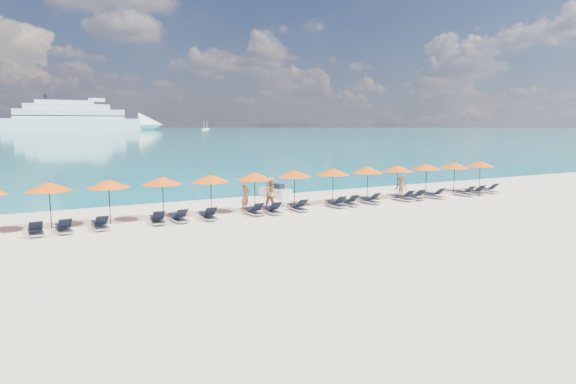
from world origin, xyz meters
name	(u,v)px	position (x,y,z in m)	size (l,w,h in m)	color
ground	(316,223)	(0.00, 0.00, 0.00)	(1400.00, 1400.00, 0.00)	beige
sea	(44,129)	(0.00, 660.00, 0.01)	(1600.00, 1300.00, 0.01)	#1FA9B2
cruise_ship	(88,119)	(37.16, 507.38, 10.94)	(151.78, 29.45, 42.04)	white
sailboat_near	(204,129)	(144.49, 463.65, 0.99)	(5.25, 1.75, 9.62)	white
sailboat_far	(207,128)	(185.68, 578.22, 1.05)	(5.61, 1.87, 10.28)	white
jetski	(275,191)	(2.18, 9.03, 0.36)	(1.56, 2.61, 0.87)	silver
beachgoer_a	(245,195)	(-1.85, 4.70, 0.93)	(0.68, 0.44, 1.86)	tan
beachgoer_b	(272,194)	(-0.32, 4.40, 0.96)	(0.93, 0.54, 1.92)	tan
beachgoer_c	(401,187)	(9.46, 4.58, 0.74)	(0.95, 0.44, 1.47)	tan
umbrella_2	(49,187)	(-11.81, 4.68, 2.02)	(2.10, 2.10, 2.28)	black
umbrella_3	(109,184)	(-9.18, 4.56, 2.02)	(2.10, 2.10, 2.28)	black
umbrella_4	(162,181)	(-6.51, 4.67, 2.02)	(2.10, 2.10, 2.28)	black
umbrella_5	(211,178)	(-3.93, 4.56, 2.02)	(2.10, 2.10, 2.28)	black
umbrella_6	(255,176)	(-1.31, 4.57, 2.02)	(2.10, 2.10, 2.28)	black
umbrella_7	(295,174)	(1.34, 4.70, 2.02)	(2.10, 2.10, 2.28)	black
umbrella_8	(333,172)	(4.06, 4.68, 2.02)	(2.10, 2.10, 2.28)	black
umbrella_9	(368,170)	(6.71, 4.65, 2.02)	(2.10, 2.10, 2.28)	black
umbrella_10	(398,168)	(9.13, 4.57, 2.02)	(2.10, 2.10, 2.28)	black
umbrella_11	(427,167)	(11.82, 4.70, 2.02)	(2.10, 2.10, 2.28)	black
umbrella_12	(455,165)	(14.45, 4.61, 2.02)	(2.10, 2.10, 2.28)	black
umbrella_13	(480,164)	(17.21, 4.73, 2.02)	(2.10, 2.10, 2.28)	black
lounger_3	(36,230)	(-12.49, 3.46, 0.24)	(0.70, 1.73, 0.66)	silver
lounger_4	(64,228)	(-11.35, 3.47, 0.24)	(0.78, 1.75, 0.66)	silver
lounger_5	(100,224)	(-9.79, 3.46, 0.24)	(0.72, 1.73, 0.66)	silver
lounger_6	(157,219)	(-7.10, 3.50, 0.24)	(0.76, 1.75, 0.66)	silver
lounger_7	(178,217)	(-6.06, 3.47, 0.24)	(0.73, 1.74, 0.66)	silver
lounger_8	(208,215)	(-4.52, 3.35, 0.24)	(0.71, 1.73, 0.66)	silver
lounger_9	(253,211)	(-1.91, 3.44, 0.24)	(0.70, 1.73, 0.66)	silver
lounger_10	(272,209)	(-0.84, 3.31, 0.24)	(0.76, 1.75, 0.66)	silver
lounger_11	(298,207)	(0.85, 3.44, 0.24)	(0.64, 1.71, 0.66)	silver
lounger_12	(335,203)	(3.44, 3.43, 0.24)	(0.65, 1.71, 0.66)	silver
lounger_13	(349,202)	(4.46, 3.54, 0.24)	(0.68, 1.72, 0.66)	silver
lounger_14	(369,200)	(6.06, 3.58, 0.24)	(0.75, 1.74, 0.66)	silver
lounger_15	(403,197)	(8.67, 3.46, 0.24)	(0.68, 1.72, 0.66)	silver
lounger_16	(415,196)	(9.73, 3.46, 0.24)	(0.79, 1.75, 0.66)	silver
lounger_17	(434,195)	(11.31, 3.39, 0.24)	(0.68, 1.72, 0.66)	silver
lounger_18	(464,192)	(13.99, 3.25, 0.24)	(0.64, 1.71, 0.66)	silver
lounger_19	(475,191)	(15.06, 3.25, 0.24)	(0.73, 1.74, 0.66)	silver
lounger_20	(488,190)	(16.65, 3.48, 0.24)	(0.73, 1.74, 0.66)	silver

